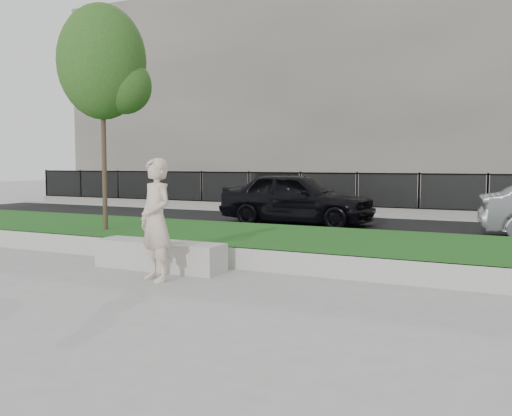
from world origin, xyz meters
The scene contains 12 objects.
ground centered at (0.00, 0.00, 0.00)m, with size 90.00×90.00×0.00m, color gray.
grass_bank centered at (0.00, 3.00, 0.20)m, with size 34.00×4.00×0.40m, color #0D3610.
grass_kerb centered at (0.00, 1.04, 0.20)m, with size 34.00×0.08×0.40m, color #ACAAA1.
street centered at (0.00, 8.50, 0.02)m, with size 34.00×7.00×0.04m, color black.
far_pavement centered at (0.00, 13.00, 0.06)m, with size 34.00×3.00×0.12m, color gray.
iron_fence centered at (0.00, 12.00, 0.54)m, with size 32.00×0.30×1.50m.
building_facade centered at (0.00, 20.00, 5.00)m, with size 34.00×10.00×10.00m, color #5A564E.
stone_bench centered at (-0.88, 0.40, 0.26)m, with size 2.53×0.63×0.52m, color #ACAAA1.
man centered at (-0.32, -0.45, 1.01)m, with size 0.74×0.49×2.03m, color beige.
book centered at (-0.47, 0.33, 0.53)m, with size 0.24×0.18×0.03m, color beige.
young_tree centered at (-3.68, 2.26, 4.16)m, with size 2.11×2.02×5.17m.
car_dark centered at (-1.38, 8.24, 0.86)m, with size 1.93×4.79×1.63m, color black.
Camera 1 is at (5.32, -8.06, 1.95)m, focal length 40.00 mm.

